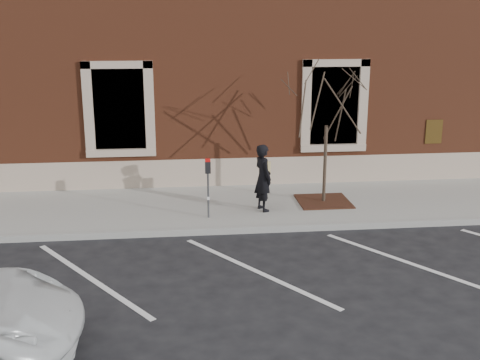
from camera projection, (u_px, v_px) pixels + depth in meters
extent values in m
plane|color=#28282B|center=(243.00, 232.00, 13.96)|extent=(120.00, 120.00, 0.00)
cube|color=#A09E96|center=(235.00, 206.00, 15.62)|extent=(40.00, 3.50, 0.15)
cube|color=#9E9E99|center=(243.00, 230.00, 13.90)|extent=(40.00, 0.12, 0.15)
cube|color=brown|center=(217.00, 42.00, 20.34)|extent=(40.00, 8.50, 8.00)
cube|color=tan|center=(229.00, 172.00, 17.20)|extent=(40.00, 0.06, 0.80)
cube|color=black|center=(120.00, 108.00, 16.52)|extent=(1.40, 0.30, 2.20)
cube|color=tan|center=(122.00, 152.00, 16.67)|extent=(1.90, 0.20, 0.20)
cube|color=black|center=(333.00, 105.00, 17.14)|extent=(1.40, 0.30, 2.20)
cube|color=tan|center=(333.00, 147.00, 17.29)|extent=(1.90, 0.20, 0.20)
imported|color=black|center=(263.00, 178.00, 14.88)|extent=(0.59, 0.71, 1.68)
cylinder|color=#595B60|center=(208.00, 196.00, 14.39)|extent=(0.05, 0.05, 1.10)
cube|color=black|center=(208.00, 167.00, 14.21)|extent=(0.13, 0.10, 0.29)
cube|color=red|center=(208.00, 160.00, 14.16)|extent=(0.12, 0.09, 0.07)
cube|color=white|center=(208.00, 198.00, 14.36)|extent=(0.06, 0.00, 0.08)
cube|color=#441F16|center=(324.00, 201.00, 15.75)|extent=(1.34, 1.34, 0.03)
cylinder|color=#413427|center=(325.00, 164.00, 15.48)|extent=(0.09, 0.09, 2.02)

